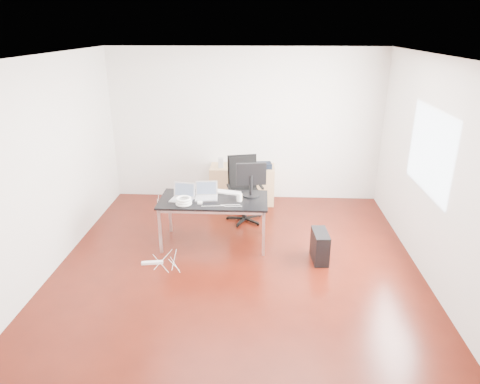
{
  "coord_description": "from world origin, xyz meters",
  "views": [
    {
      "loc": [
        0.3,
        -5.29,
        3.14
      ],
      "look_at": [
        0.0,
        0.55,
        0.85
      ],
      "focal_mm": 32.0,
      "sensor_mm": 36.0,
      "label": 1
    }
  ],
  "objects_px": {
    "office_chair": "(244,186)",
    "pc_tower": "(320,246)",
    "filing_cabinet_left": "(224,184)",
    "desk": "(214,202)",
    "filing_cabinet_right": "(261,185)"
  },
  "relations": [
    {
      "from": "desk",
      "to": "office_chair",
      "type": "bearing_deg",
      "value": 65.74
    },
    {
      "from": "filing_cabinet_right",
      "to": "filing_cabinet_left",
      "type": "bearing_deg",
      "value": 180.0
    },
    {
      "from": "office_chair",
      "to": "filing_cabinet_right",
      "type": "bearing_deg",
      "value": 56.04
    },
    {
      "from": "office_chair",
      "to": "pc_tower",
      "type": "relative_size",
      "value": 2.4
    },
    {
      "from": "desk",
      "to": "filing_cabinet_right",
      "type": "distance_m",
      "value": 1.84
    },
    {
      "from": "office_chair",
      "to": "filing_cabinet_right",
      "type": "relative_size",
      "value": 1.54
    },
    {
      "from": "desk",
      "to": "office_chair",
      "type": "height_order",
      "value": "office_chair"
    },
    {
      "from": "desk",
      "to": "pc_tower",
      "type": "xyz_separation_m",
      "value": [
        1.55,
        -0.44,
        -0.46
      ]
    },
    {
      "from": "filing_cabinet_left",
      "to": "pc_tower",
      "type": "relative_size",
      "value": 1.56
    },
    {
      "from": "filing_cabinet_left",
      "to": "pc_tower",
      "type": "distance_m",
      "value": 2.62
    },
    {
      "from": "pc_tower",
      "to": "desk",
      "type": "bearing_deg",
      "value": 160.29
    },
    {
      "from": "desk",
      "to": "pc_tower",
      "type": "distance_m",
      "value": 1.67
    },
    {
      "from": "office_chair",
      "to": "pc_tower",
      "type": "xyz_separation_m",
      "value": [
        1.14,
        -1.36,
        -0.39
      ]
    },
    {
      "from": "office_chair",
      "to": "pc_tower",
      "type": "height_order",
      "value": "office_chair"
    },
    {
      "from": "desk",
      "to": "pc_tower",
      "type": "bearing_deg",
      "value": -15.86
    }
  ]
}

